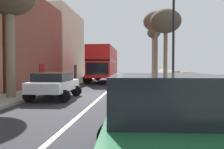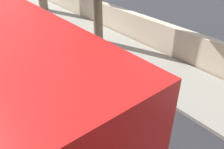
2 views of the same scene
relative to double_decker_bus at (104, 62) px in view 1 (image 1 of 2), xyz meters
name	(u,v)px [view 1 (image 1 of 2)]	position (x,y,z in m)	size (l,w,h in m)	color
ground_plane	(102,96)	(1.70, -13.03, -2.35)	(84.00, 84.00, 0.00)	#28282D
road_centre_line	(102,96)	(1.70, -13.03, -2.35)	(0.16, 54.00, 0.01)	silver
sidewalk_left	(28,94)	(-3.20, -13.03, -2.29)	(2.60, 60.00, 0.12)	gray
sidewalk_right	(182,96)	(6.60, -13.03, -2.29)	(2.60, 60.00, 0.12)	gray
boundary_wall_right	(208,86)	(8.15, -13.03, -1.67)	(0.36, 54.00, 1.37)	beige
double_decker_bus	(104,62)	(0.00, 0.00, 0.00)	(3.61, 10.20, 4.06)	red
parked_car_white_left_0	(55,84)	(-0.80, -14.78, -1.48)	(2.56, 4.32, 1.48)	silver
parked_car_green_right_1	(162,121)	(4.20, -23.82, -1.40)	(2.51, 3.97, 1.70)	#1E6038
street_tree_right_1	(156,23)	(6.43, 2.99, 5.16)	(3.35, 3.35, 8.90)	brown
street_tree_right_3	(166,22)	(6.76, -3.90, 3.88)	(3.05, 3.05, 7.44)	brown
street_tree_right_5	(154,38)	(6.65, 9.73, 3.98)	(2.06, 2.06, 8.03)	#7A6B56
lamppost_right	(173,33)	(6.00, -13.50, 1.45)	(0.32, 0.32, 6.31)	black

